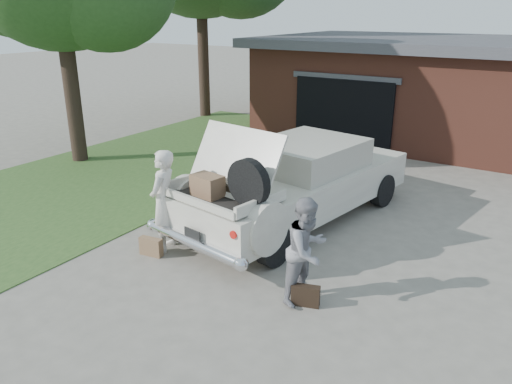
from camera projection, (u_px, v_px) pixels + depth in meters
The scene contains 8 objects.
ground at pixel (238, 260), 8.88m from camera, with size 90.00×90.00×0.00m, color gray.
grass_strip at pixel (138, 168), 14.03m from camera, with size 6.00×16.00×0.02m, color #2D4C1E.
house at pixel (453, 89), 16.88m from camera, with size 12.80×7.80×3.30m.
sedan at pixel (295, 181), 10.31m from camera, with size 3.11×6.03×2.24m.
woman_left at pixel (164, 201), 8.97m from camera, with size 0.69×0.45×1.89m, color silver.
woman_right at pixel (307, 251), 7.38m from camera, with size 0.81×0.63×1.66m, color gray.
suitcase_left at pixel (151, 247), 8.99m from camera, with size 0.43×0.14×0.34m, color #8D6947.
suitcase_right at pixel (306, 296), 7.46m from camera, with size 0.43×0.14×0.33m, color black.
Camera 1 is at (4.54, -6.50, 4.18)m, focal length 35.00 mm.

